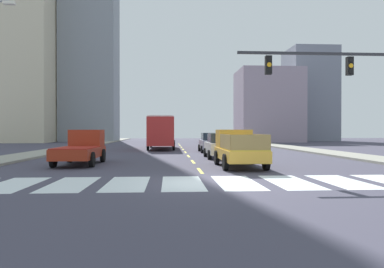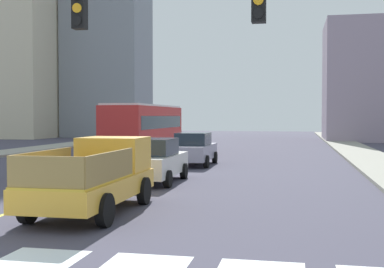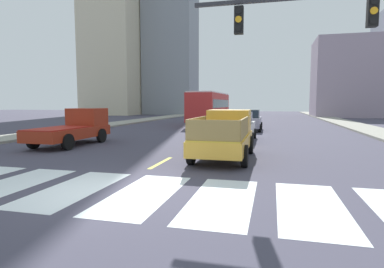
{
  "view_description": "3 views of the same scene",
  "coord_description": "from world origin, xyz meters",
  "px_view_note": "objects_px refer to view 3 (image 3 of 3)",
  "views": [
    {
      "loc": [
        -1.5,
        -13.05,
        1.89
      ],
      "look_at": [
        0.2,
        13.03,
        1.67
      ],
      "focal_mm": 33.88,
      "sensor_mm": 36.0,
      "label": 1
    },
    {
      "loc": [
        7.48,
        -7.16,
        2.59
      ],
      "look_at": [
        2.49,
        17.5,
        1.7
      ],
      "focal_mm": 47.6,
      "sensor_mm": 36.0,
      "label": 2
    },
    {
      "loc": [
        4.08,
        -7.25,
        2.28
      ],
      "look_at": [
        0.4,
        7.25,
        0.8
      ],
      "focal_mm": 29.61,
      "sensor_mm": 36.0,
      "label": 3
    }
  ],
  "objects_px": {
    "city_bus": "(210,106)",
    "sedan_near_left": "(249,120)",
    "pickup_dark": "(75,128)",
    "sedan_far": "(238,126)",
    "pickup_stakebed": "(225,135)"
  },
  "relations": [
    {
      "from": "pickup_stakebed",
      "to": "sedan_far",
      "type": "bearing_deg",
      "value": 92.17
    },
    {
      "from": "pickup_dark",
      "to": "sedan_far",
      "type": "bearing_deg",
      "value": 27.66
    },
    {
      "from": "pickup_dark",
      "to": "sedan_far",
      "type": "xyz_separation_m",
      "value": [
        8.53,
        3.88,
        -0.06
      ]
    },
    {
      "from": "pickup_dark",
      "to": "sedan_far",
      "type": "relative_size",
      "value": 1.18
    },
    {
      "from": "city_bus",
      "to": "sedan_far",
      "type": "relative_size",
      "value": 2.45
    },
    {
      "from": "pickup_stakebed",
      "to": "sedan_near_left",
      "type": "distance_m",
      "value": 13.07
    },
    {
      "from": "pickup_stakebed",
      "to": "city_bus",
      "type": "height_order",
      "value": "city_bus"
    },
    {
      "from": "city_bus",
      "to": "sedan_near_left",
      "type": "bearing_deg",
      "value": -55.93
    },
    {
      "from": "pickup_stakebed",
      "to": "sedan_far",
      "type": "relative_size",
      "value": 1.18
    },
    {
      "from": "pickup_stakebed",
      "to": "pickup_dark",
      "type": "distance_m",
      "value": 8.86
    },
    {
      "from": "pickup_stakebed",
      "to": "sedan_far",
      "type": "xyz_separation_m",
      "value": [
        -0.09,
        5.93,
        -0.08
      ]
    },
    {
      "from": "pickup_stakebed",
      "to": "city_bus",
      "type": "distance_m",
      "value": 19.75
    },
    {
      "from": "city_bus",
      "to": "sedan_near_left",
      "type": "relative_size",
      "value": 2.45
    },
    {
      "from": "city_bus",
      "to": "sedan_near_left",
      "type": "xyz_separation_m",
      "value": [
        4.51,
        -6.15,
        -1.09
      ]
    },
    {
      "from": "pickup_dark",
      "to": "city_bus",
      "type": "distance_m",
      "value": 17.71
    }
  ]
}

